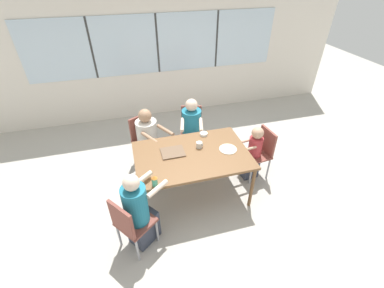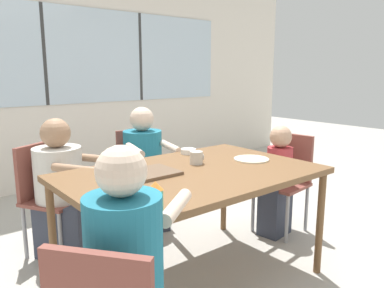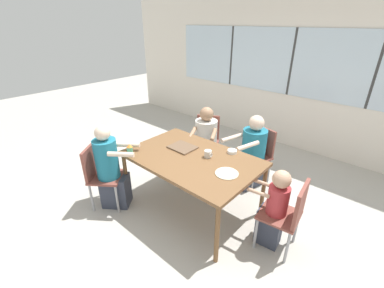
{
  "view_description": "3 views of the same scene",
  "coord_description": "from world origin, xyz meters",
  "px_view_note": "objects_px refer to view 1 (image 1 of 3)",
  "views": [
    {
      "loc": [
        -0.76,
        -2.78,
        3.06
      ],
      "look_at": [
        0.0,
        0.0,
        0.96
      ],
      "focal_mm": 24.0,
      "sensor_mm": 36.0,
      "label": 1
    },
    {
      "loc": [
        -1.49,
        -1.82,
        1.42
      ],
      "look_at": [
        0.0,
        0.0,
        0.96
      ],
      "focal_mm": 35.0,
      "sensor_mm": 36.0,
      "label": 2
    },
    {
      "loc": [
        1.84,
        -2.07,
        2.31
      ],
      "look_at": [
        0.0,
        0.0,
        0.96
      ],
      "focal_mm": 24.0,
      "sensor_mm": 36.0,
      "label": 3
    }
  ],
  "objects_px": {
    "bowl_white_shallow": "(204,134)",
    "person_man_teal_shirt": "(192,131)",
    "chair_for_man_blue_shirt": "(143,135)",
    "sippy_cup": "(155,181)",
    "coffee_mug": "(199,145)",
    "chair_for_woman_green_shirt": "(129,223)",
    "person_toddler": "(253,154)",
    "person_woman_green_shirt": "(139,213)",
    "chair_for_toddler": "(261,149)",
    "chair_for_man_teal_shirt": "(191,125)",
    "person_man_blue_shirt": "(149,141)"
  },
  "relations": [
    {
      "from": "bowl_white_shallow",
      "to": "person_man_teal_shirt",
      "type": "bearing_deg",
      "value": 93.66
    },
    {
      "from": "chair_for_man_blue_shirt",
      "to": "sippy_cup",
      "type": "bearing_deg",
      "value": 60.52
    },
    {
      "from": "coffee_mug",
      "to": "person_man_teal_shirt",
      "type": "bearing_deg",
      "value": 82.21
    },
    {
      "from": "chair_for_woman_green_shirt",
      "to": "coffee_mug",
      "type": "height_order",
      "value": "coffee_mug"
    },
    {
      "from": "person_toddler",
      "to": "person_woman_green_shirt",
      "type": "bearing_deg",
      "value": 105.2
    },
    {
      "from": "person_woman_green_shirt",
      "to": "coffee_mug",
      "type": "bearing_deg",
      "value": 90.65
    },
    {
      "from": "person_woman_green_shirt",
      "to": "coffee_mug",
      "type": "distance_m",
      "value": 1.29
    },
    {
      "from": "chair_for_toddler",
      "to": "sippy_cup",
      "type": "distance_m",
      "value": 1.96
    },
    {
      "from": "chair_for_man_teal_shirt",
      "to": "bowl_white_shallow",
      "type": "height_order",
      "value": "chair_for_man_teal_shirt"
    },
    {
      "from": "chair_for_man_teal_shirt",
      "to": "sippy_cup",
      "type": "bearing_deg",
      "value": 75.96
    },
    {
      "from": "chair_for_man_blue_shirt",
      "to": "coffee_mug",
      "type": "bearing_deg",
      "value": 99.27
    },
    {
      "from": "chair_for_man_blue_shirt",
      "to": "person_man_teal_shirt",
      "type": "relative_size",
      "value": 0.78
    },
    {
      "from": "person_man_teal_shirt",
      "to": "sippy_cup",
      "type": "height_order",
      "value": "person_man_teal_shirt"
    },
    {
      "from": "chair_for_toddler",
      "to": "person_toddler",
      "type": "bearing_deg",
      "value": 90.0
    },
    {
      "from": "chair_for_toddler",
      "to": "person_man_blue_shirt",
      "type": "bearing_deg",
      "value": 59.2
    },
    {
      "from": "person_man_teal_shirt",
      "to": "person_man_blue_shirt",
      "type": "bearing_deg",
      "value": 22.28
    },
    {
      "from": "person_man_teal_shirt",
      "to": "bowl_white_shallow",
      "type": "distance_m",
      "value": 0.67
    },
    {
      "from": "person_woman_green_shirt",
      "to": "person_man_blue_shirt",
      "type": "bearing_deg",
      "value": 130.81
    },
    {
      "from": "person_woman_green_shirt",
      "to": "bowl_white_shallow",
      "type": "bearing_deg",
      "value": 95.46
    },
    {
      "from": "chair_for_woman_green_shirt",
      "to": "person_woman_green_shirt",
      "type": "height_order",
      "value": "person_woman_green_shirt"
    },
    {
      "from": "chair_for_woman_green_shirt",
      "to": "chair_for_toddler",
      "type": "relative_size",
      "value": 1.0
    },
    {
      "from": "chair_for_man_teal_shirt",
      "to": "person_toddler",
      "type": "bearing_deg",
      "value": 140.1
    },
    {
      "from": "chair_for_man_blue_shirt",
      "to": "sippy_cup",
      "type": "height_order",
      "value": "sippy_cup"
    },
    {
      "from": "person_man_teal_shirt",
      "to": "sippy_cup",
      "type": "bearing_deg",
      "value": 74.59
    },
    {
      "from": "person_man_blue_shirt",
      "to": "person_toddler",
      "type": "relative_size",
      "value": 1.12
    },
    {
      "from": "person_toddler",
      "to": "person_man_teal_shirt",
      "type": "bearing_deg",
      "value": 34.73
    },
    {
      "from": "person_toddler",
      "to": "chair_for_man_teal_shirt",
      "type": "bearing_deg",
      "value": 28.41
    },
    {
      "from": "sippy_cup",
      "to": "bowl_white_shallow",
      "type": "relative_size",
      "value": 1.32
    },
    {
      "from": "person_man_blue_shirt",
      "to": "person_man_teal_shirt",
      "type": "distance_m",
      "value": 0.79
    },
    {
      "from": "chair_for_man_blue_shirt",
      "to": "person_toddler",
      "type": "distance_m",
      "value": 1.91
    },
    {
      "from": "chair_for_woman_green_shirt",
      "to": "person_man_blue_shirt",
      "type": "height_order",
      "value": "person_man_blue_shirt"
    },
    {
      "from": "person_man_blue_shirt",
      "to": "chair_for_man_teal_shirt",
      "type": "bearing_deg",
      "value": 168.44
    },
    {
      "from": "person_woman_green_shirt",
      "to": "bowl_white_shallow",
      "type": "xyz_separation_m",
      "value": [
        1.15,
        1.07,
        0.27
      ]
    },
    {
      "from": "chair_for_woman_green_shirt",
      "to": "person_toddler",
      "type": "bearing_deg",
      "value": 75.81
    },
    {
      "from": "chair_for_woman_green_shirt",
      "to": "coffee_mug",
      "type": "bearing_deg",
      "value": 90.58
    },
    {
      "from": "chair_for_man_blue_shirt",
      "to": "bowl_white_shallow",
      "type": "xyz_separation_m",
      "value": [
        0.91,
        -0.64,
        0.28
      ]
    },
    {
      "from": "chair_for_woman_green_shirt",
      "to": "bowl_white_shallow",
      "type": "xyz_separation_m",
      "value": [
        1.28,
        1.17,
        0.28
      ]
    },
    {
      "from": "chair_for_man_blue_shirt",
      "to": "coffee_mug",
      "type": "height_order",
      "value": "coffee_mug"
    },
    {
      "from": "chair_for_man_blue_shirt",
      "to": "person_man_blue_shirt",
      "type": "height_order",
      "value": "person_man_blue_shirt"
    },
    {
      "from": "chair_for_woman_green_shirt",
      "to": "chair_for_man_teal_shirt",
      "type": "height_order",
      "value": "same"
    },
    {
      "from": "chair_for_woman_green_shirt",
      "to": "chair_for_man_blue_shirt",
      "type": "bearing_deg",
      "value": 131.05
    },
    {
      "from": "chair_for_man_teal_shirt",
      "to": "person_woman_green_shirt",
      "type": "distance_m",
      "value": 2.17
    },
    {
      "from": "chair_for_man_blue_shirt",
      "to": "chair_for_toddler",
      "type": "bearing_deg",
      "value": 123.7
    },
    {
      "from": "chair_for_man_blue_shirt",
      "to": "person_man_blue_shirt",
      "type": "relative_size",
      "value": 0.8
    },
    {
      "from": "chair_for_man_blue_shirt",
      "to": "person_toddler",
      "type": "xyz_separation_m",
      "value": [
        1.67,
        -0.94,
        -0.06
      ]
    },
    {
      "from": "person_man_teal_shirt",
      "to": "bowl_white_shallow",
      "type": "xyz_separation_m",
      "value": [
        0.04,
        -0.6,
        0.31
      ]
    },
    {
      "from": "chair_for_man_teal_shirt",
      "to": "coffee_mug",
      "type": "relative_size",
      "value": 8.94
    },
    {
      "from": "bowl_white_shallow",
      "to": "coffee_mug",
      "type": "bearing_deg",
      "value": -118.69
    },
    {
      "from": "person_toddler",
      "to": "chair_for_toddler",
      "type": "bearing_deg",
      "value": -90.0
    },
    {
      "from": "chair_for_man_blue_shirt",
      "to": "chair_for_toddler",
      "type": "distance_m",
      "value": 2.04
    }
  ]
}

